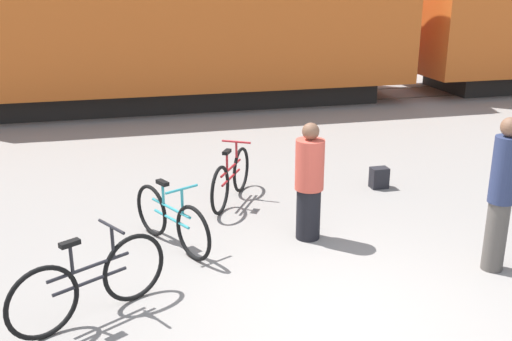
{
  "coord_description": "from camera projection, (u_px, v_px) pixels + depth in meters",
  "views": [
    {
      "loc": [
        -2.21,
        -4.95,
        3.35
      ],
      "look_at": [
        -0.54,
        1.62,
        1.1
      ],
      "focal_mm": 42.0,
      "sensor_mm": 36.0,
      "label": 1
    }
  ],
  "objects": [
    {
      "name": "bicycle_teal",
      "position": [
        171.0,
        220.0,
        7.57
      ],
      "size": [
        0.79,
        1.51,
        0.87
      ],
      "color": "black",
      "rests_on": "ground_plane"
    },
    {
      "name": "rail_near",
      "position": [
        196.0,
        109.0,
        15.38
      ],
      "size": [
        48.1,
        0.07,
        0.01
      ],
      "primitive_type": "cube",
      "color": "#4C4238",
      "rests_on": "ground_plane"
    },
    {
      "name": "bicycle_black",
      "position": [
        91.0,
        282.0,
        5.99
      ],
      "size": [
        1.56,
        0.93,
        0.94
      ],
      "color": "black",
      "rests_on": "ground_plane"
    },
    {
      "name": "person_in_navy",
      "position": [
        501.0,
        194.0,
        6.81
      ],
      "size": [
        0.29,
        0.29,
        1.84
      ],
      "rotation": [
        0.0,
        0.0,
        0.53
      ],
      "color": "#514C47",
      "rests_on": "ground_plane"
    },
    {
      "name": "person_in_red",
      "position": [
        309.0,
        183.0,
        7.7
      ],
      "size": [
        0.37,
        0.37,
        1.57
      ],
      "rotation": [
        0.0,
        0.0,
        3.86
      ],
      "color": "black",
      "rests_on": "ground_plane"
    },
    {
      "name": "backpack",
      "position": [
        379.0,
        178.0,
        9.74
      ],
      "size": [
        0.28,
        0.2,
        0.34
      ],
      "color": "black",
      "rests_on": "ground_plane"
    },
    {
      "name": "bicycle_maroon",
      "position": [
        231.0,
        178.0,
        9.07
      ],
      "size": [
        0.91,
        1.5,
        0.9
      ],
      "color": "black",
      "rests_on": "ground_plane"
    },
    {
      "name": "ground_plane",
      "position": [
        346.0,
        317.0,
        6.12
      ],
      "size": [
        80.0,
        80.0,
        0.0
      ],
      "primitive_type": "plane",
      "color": "gray"
    },
    {
      "name": "rail_far",
      "position": [
        188.0,
        98.0,
        16.7
      ],
      "size": [
        48.1,
        0.07,
        0.01
      ],
      "primitive_type": "cube",
      "color": "#4C4238",
      "rests_on": "ground_plane"
    }
  ]
}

